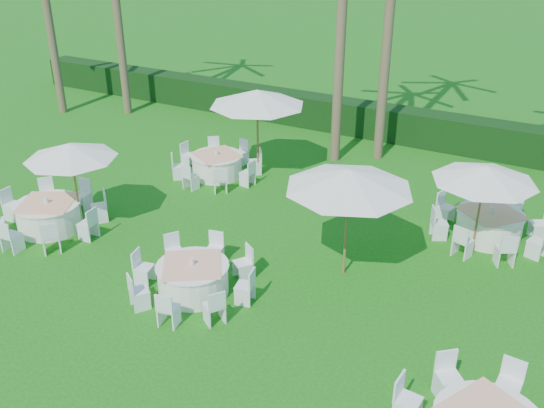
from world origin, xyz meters
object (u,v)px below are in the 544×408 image
(umbrella_d, at_px, (485,174))
(banquet_table_b, at_px, (193,278))
(umbrella_a, at_px, (70,151))
(banquet_table_d, at_px, (217,165))
(umbrella_b, at_px, (349,179))
(banquet_table_f, at_px, (489,225))
(umbrella_c, at_px, (257,98))
(banquet_table_a, at_px, (49,215))

(umbrella_d, bearing_deg, banquet_table_b, -137.07)
(banquet_table_b, bearing_deg, umbrella_a, 166.11)
(banquet_table_d, distance_m, umbrella_b, 6.96)
(banquet_table_f, bearing_deg, umbrella_b, -128.78)
(umbrella_a, bearing_deg, umbrella_b, 9.85)
(banquet_table_f, xyz_separation_m, umbrella_b, (-2.67, -3.32, 2.04))
(umbrella_b, relative_size, umbrella_c, 0.98)
(banquet_table_f, distance_m, umbrella_c, 7.63)
(umbrella_b, bearing_deg, umbrella_d, 44.78)
(banquet_table_d, xyz_separation_m, umbrella_c, (1.11, 0.67, 2.18))
(banquet_table_f, distance_m, umbrella_a, 10.93)
(banquet_table_a, xyz_separation_m, banquet_table_b, (5.10, -0.63, -0.02))
(banquet_table_d, height_order, umbrella_c, umbrella_c)
(banquet_table_b, distance_m, umbrella_b, 4.09)
(umbrella_a, bearing_deg, banquet_table_a, -145.35)
(banquet_table_b, distance_m, umbrella_a, 4.91)
(umbrella_c, relative_size, umbrella_d, 1.18)
(umbrella_a, relative_size, umbrella_c, 0.81)
(banquet_table_b, relative_size, umbrella_c, 0.96)
(umbrella_b, height_order, umbrella_c, umbrella_c)
(banquet_table_a, height_order, umbrella_d, umbrella_d)
(banquet_table_f, bearing_deg, banquet_table_a, -154.33)
(banquet_table_b, xyz_separation_m, umbrella_d, (5.14, 4.78, 1.75))
(umbrella_d, bearing_deg, umbrella_b, -135.22)
(umbrella_c, bearing_deg, umbrella_d, -12.67)
(umbrella_d, bearing_deg, umbrella_a, -158.94)
(banquet_table_a, distance_m, umbrella_a, 1.97)
(banquet_table_b, relative_size, umbrella_b, 0.98)
(banquet_table_f, xyz_separation_m, umbrella_a, (-9.77, -4.55, 1.80))
(banquet_table_a, distance_m, umbrella_c, 6.90)
(banquet_table_f, bearing_deg, umbrella_c, 174.32)
(banquet_table_a, relative_size, banquet_table_f, 1.03)
(banquet_table_a, relative_size, umbrella_a, 1.26)
(banquet_table_f, distance_m, umbrella_d, 1.95)
(banquet_table_d, relative_size, umbrella_a, 1.19)
(banquet_table_f, bearing_deg, umbrella_d, -102.72)
(banquet_table_d, height_order, umbrella_b, umbrella_b)
(banquet_table_a, bearing_deg, banquet_table_b, -7.09)
(banquet_table_b, relative_size, banquet_table_f, 0.97)
(banquet_table_a, xyz_separation_m, umbrella_b, (7.77, 1.69, 2.03))
(umbrella_a, height_order, umbrella_d, umbrella_a)
(umbrella_b, xyz_separation_m, umbrella_d, (2.47, 2.45, -0.31))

